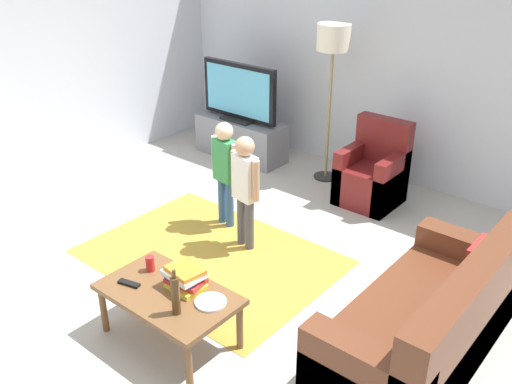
{
  "coord_description": "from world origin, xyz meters",
  "views": [
    {
      "loc": [
        2.81,
        -2.77,
        2.81
      ],
      "look_at": [
        0.0,
        0.6,
        0.65
      ],
      "focal_mm": 39.66,
      "sensor_mm": 36.0,
      "label": 1
    }
  ],
  "objects_px": {
    "couch": "(432,326)",
    "book_stack": "(185,277)",
    "armchair": "(373,176)",
    "floor_lamp": "(333,46)",
    "child_near_tv": "(225,165)",
    "tv_remote": "(129,283)",
    "soda_can": "(150,263)",
    "tv_stand": "(241,139)",
    "tv": "(239,93)",
    "plate": "(211,302)",
    "bottle": "(176,295)",
    "child_center": "(245,183)",
    "coffee_table": "(168,297)"
  },
  "relations": [
    {
      "from": "floor_lamp",
      "to": "book_stack",
      "type": "height_order",
      "value": "floor_lamp"
    },
    {
      "from": "floor_lamp",
      "to": "plate",
      "type": "xyz_separation_m",
      "value": [
        1.03,
        -3.01,
        -1.12
      ]
    },
    {
      "from": "tv_stand",
      "to": "child_near_tv",
      "type": "relative_size",
      "value": 1.12
    },
    {
      "from": "child_center",
      "to": "tv",
      "type": "bearing_deg",
      "value": 132.66
    },
    {
      "from": "armchair",
      "to": "child_near_tv",
      "type": "bearing_deg",
      "value": -121.98
    },
    {
      "from": "armchair",
      "to": "book_stack",
      "type": "height_order",
      "value": "armchair"
    },
    {
      "from": "tv",
      "to": "tv_remote",
      "type": "xyz_separation_m",
      "value": [
        1.63,
        -3.06,
        -0.42
      ]
    },
    {
      "from": "book_stack",
      "to": "floor_lamp",
      "type": "bearing_deg",
      "value": 104.37
    },
    {
      "from": "tv_stand",
      "to": "tv_remote",
      "type": "bearing_deg",
      "value": -62.11
    },
    {
      "from": "plate",
      "to": "couch",
      "type": "bearing_deg",
      "value": 36.56
    },
    {
      "from": "armchair",
      "to": "floor_lamp",
      "type": "distance_m",
      "value": 1.45
    },
    {
      "from": "floor_lamp",
      "to": "soda_can",
      "type": "bearing_deg",
      "value": -82.23
    },
    {
      "from": "tv_stand",
      "to": "tv_remote",
      "type": "height_order",
      "value": "tv_stand"
    },
    {
      "from": "couch",
      "to": "bottle",
      "type": "height_order",
      "value": "couch"
    },
    {
      "from": "couch",
      "to": "book_stack",
      "type": "relative_size",
      "value": 6.11
    },
    {
      "from": "coffee_table",
      "to": "book_stack",
      "type": "xyz_separation_m",
      "value": [
        0.06,
        0.12,
        0.13
      ]
    },
    {
      "from": "child_center",
      "to": "tv_remote",
      "type": "distance_m",
      "value": 1.48
    },
    {
      "from": "tv",
      "to": "child_center",
      "type": "relative_size",
      "value": 1.01
    },
    {
      "from": "child_near_tv",
      "to": "tv_remote",
      "type": "bearing_deg",
      "value": -70.71
    },
    {
      "from": "tv",
      "to": "floor_lamp",
      "type": "bearing_deg",
      "value": 8.2
    },
    {
      "from": "couch",
      "to": "armchair",
      "type": "bearing_deg",
      "value": 128.48
    },
    {
      "from": "child_near_tv",
      "to": "child_center",
      "type": "height_order",
      "value": "child_center"
    },
    {
      "from": "soda_can",
      "to": "child_center",
      "type": "bearing_deg",
      "value": 96.17
    },
    {
      "from": "soda_can",
      "to": "coffee_table",
      "type": "bearing_deg",
      "value": -18.43
    },
    {
      "from": "tv",
      "to": "couch",
      "type": "distance_m",
      "value": 3.99
    },
    {
      "from": "child_near_tv",
      "to": "bottle",
      "type": "xyz_separation_m",
      "value": [
        1.08,
        -1.65,
        -0.08
      ]
    },
    {
      "from": "child_near_tv",
      "to": "tv_remote",
      "type": "xyz_separation_m",
      "value": [
        0.58,
        -1.65,
        -0.22
      ]
    },
    {
      "from": "bottle",
      "to": "child_center",
      "type": "bearing_deg",
      "value": 114.15
    },
    {
      "from": "book_stack",
      "to": "soda_can",
      "type": "distance_m",
      "value": 0.36
    },
    {
      "from": "child_near_tv",
      "to": "bottle",
      "type": "distance_m",
      "value": 1.97
    },
    {
      "from": "couch",
      "to": "plate",
      "type": "distance_m",
      "value": 1.52
    },
    {
      "from": "child_near_tv",
      "to": "armchair",
      "type": "bearing_deg",
      "value": 58.02
    },
    {
      "from": "armchair",
      "to": "soda_can",
      "type": "xyz_separation_m",
      "value": [
        -0.31,
        -2.82,
        0.18
      ]
    },
    {
      "from": "tv",
      "to": "book_stack",
      "type": "distance_m",
      "value": 3.46
    },
    {
      "from": "tv",
      "to": "soda_can",
      "type": "height_order",
      "value": "tv"
    },
    {
      "from": "book_stack",
      "to": "armchair",
      "type": "bearing_deg",
      "value": 90.96
    },
    {
      "from": "bottle",
      "to": "soda_can",
      "type": "bearing_deg",
      "value": 157.07
    },
    {
      "from": "tv",
      "to": "plate",
      "type": "height_order",
      "value": "tv"
    },
    {
      "from": "tv_remote",
      "to": "plate",
      "type": "height_order",
      "value": "plate"
    },
    {
      "from": "armchair",
      "to": "bottle",
      "type": "bearing_deg",
      "value": -86.04
    },
    {
      "from": "tv",
      "to": "bottle",
      "type": "distance_m",
      "value": 3.74
    },
    {
      "from": "coffee_table",
      "to": "bottle",
      "type": "xyz_separation_m",
      "value": [
        0.22,
        -0.12,
        0.19
      ]
    },
    {
      "from": "floor_lamp",
      "to": "tv_remote",
      "type": "height_order",
      "value": "floor_lamp"
    },
    {
      "from": "armchair",
      "to": "coffee_table",
      "type": "distance_m",
      "value": 2.92
    },
    {
      "from": "tv",
      "to": "soda_can",
      "type": "relative_size",
      "value": 9.17
    },
    {
      "from": "tv_stand",
      "to": "bottle",
      "type": "bearing_deg",
      "value": -55.34
    },
    {
      "from": "tv_stand",
      "to": "book_stack",
      "type": "xyz_separation_m",
      "value": [
        1.97,
        -2.84,
        0.26
      ]
    },
    {
      "from": "child_center",
      "to": "book_stack",
      "type": "bearing_deg",
      "value": -68.1
    },
    {
      "from": "tv",
      "to": "tv_remote",
      "type": "distance_m",
      "value": 3.49
    },
    {
      "from": "tv_remote",
      "to": "child_near_tv",
      "type": "bearing_deg",
      "value": 94.8
    }
  ]
}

